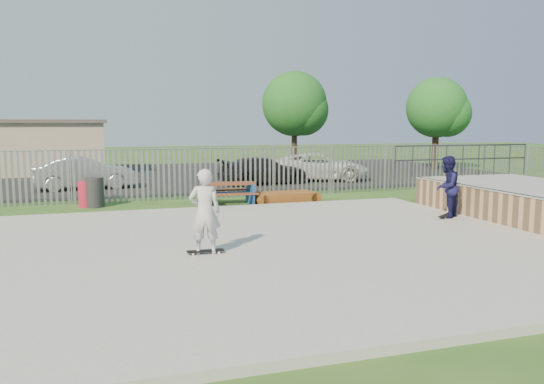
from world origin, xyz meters
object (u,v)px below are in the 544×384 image
object	(u,v)px
picnic_table	(229,194)
tree_mid	(294,104)
car_dark	(264,171)
car_white	(319,167)
skater_white	(205,212)
trash_bin_grey	(95,192)
funbox	(285,198)
car_silver	(85,173)
trash_bin_red	(86,194)
tree_right	(437,108)
skater_navy	(447,187)

from	to	relation	value
picnic_table	tree_mid	distance (m)	14.79
car_dark	car_white	distance (m)	3.32
skater_white	trash_bin_grey	bearing A→B (deg)	-62.96
funbox	trash_bin_grey	distance (m)	6.88
trash_bin_grey	car_silver	xyz separation A→B (m)	(-0.51, 5.60, 0.22)
funbox	car_silver	world-z (taller)	car_silver
trash_bin_red	car_white	world-z (taller)	car_white
car_dark	tree_mid	distance (m)	8.32
car_silver	tree_right	xyz separation A→B (m)	(21.19, 4.09, 3.22)
car_white	skater_white	size ratio (longest dim) A/B	2.79
funbox	tree_right	bearing A→B (deg)	34.57
picnic_table	car_dark	xyz separation A→B (m)	(3.13, 6.00, 0.26)
car_white	tree_right	size ratio (longest dim) A/B	0.88
tree_mid	tree_right	bearing A→B (deg)	-11.84
trash_bin_red	trash_bin_grey	size ratio (longest dim) A/B	0.87
skater_navy	trash_bin_red	bearing A→B (deg)	-66.75
picnic_table	tree_right	bearing A→B (deg)	37.45
funbox	tree_right	size ratio (longest dim) A/B	0.37
picnic_table	car_white	xyz separation A→B (m)	(6.37, 6.73, 0.32)
skater_navy	skater_white	distance (m)	8.06
trash_bin_red	car_silver	bearing A→B (deg)	92.26
trash_bin_grey	car_white	world-z (taller)	car_white
car_silver	funbox	bearing A→B (deg)	-139.64
tree_mid	tree_right	distance (m)	9.16
funbox	trash_bin_grey	bearing A→B (deg)	166.74
trash_bin_grey	tree_mid	world-z (taller)	tree_mid
skater_navy	skater_white	world-z (taller)	same
picnic_table	tree_mid	world-z (taller)	tree_mid
car_silver	car_dark	xyz separation A→B (m)	(8.31, -0.48, -0.08)
car_dark	tree_right	size ratio (longest dim) A/B	0.76
picnic_table	skater_white	xyz separation A→B (m)	(-2.27, -7.69, 0.66)
trash_bin_red	trash_bin_grey	distance (m)	0.33
car_silver	skater_white	size ratio (longest dim) A/B	2.39
car_white	skater_navy	distance (m)	12.17
car_dark	skater_white	size ratio (longest dim) A/B	2.43
trash_bin_grey	car_dark	world-z (taller)	car_dark
funbox	car_dark	bearing A→B (deg)	77.33
funbox	skater_white	distance (m)	8.64
funbox	tree_right	world-z (taller)	tree_right
funbox	trash_bin_red	xyz separation A→B (m)	(-7.07, 1.32, 0.25)
car_dark	trash_bin_red	bearing A→B (deg)	113.65
tree_right	car_white	bearing A→B (deg)	-158.29
funbox	skater_white	world-z (taller)	skater_white
picnic_table	trash_bin_grey	size ratio (longest dim) A/B	1.92
funbox	skater_white	size ratio (longest dim) A/B	1.16
funbox	trash_bin_red	world-z (taller)	trash_bin_red
tree_right	car_dark	bearing A→B (deg)	-160.49
car_silver	car_white	bearing A→B (deg)	-95.48
picnic_table	trash_bin_red	xyz separation A→B (m)	(-4.96, 1.02, 0.05)
skater_navy	skater_white	xyz separation A→B (m)	(-7.73, -2.28, 0.00)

